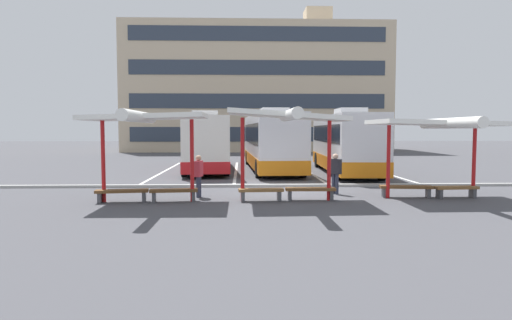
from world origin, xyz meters
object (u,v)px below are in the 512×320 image
object	(u,v)px
bench_1	(174,192)
bench_2	(261,192)
waiting_shelter_0	(145,119)
waiting_shelter_1	(287,117)
waiting_passenger_0	(199,173)
coach_bus_1	(271,142)
waiting_passenger_1	(335,171)
waiting_shelter_2	(436,125)
coach_bus_2	(345,143)
bench_5	(456,189)
bench_3	(310,191)
coach_bus_0	(205,143)
bench_4	(406,188)
bench_0	(122,193)

from	to	relation	value
bench_1	bench_2	bearing A→B (deg)	0.38
waiting_shelter_0	waiting_shelter_1	bearing A→B (deg)	1.48
bench_2	waiting_passenger_0	distance (m)	2.58
coach_bus_1	waiting_passenger_1	distance (m)	10.77
bench_2	waiting_shelter_2	world-z (taller)	waiting_shelter_2
coach_bus_2	bench_2	xyz separation A→B (m)	(-5.41, -10.19, -1.40)
waiting_shelter_2	bench_5	bearing A→B (deg)	7.95
waiting_shelter_0	bench_3	world-z (taller)	waiting_shelter_0
coach_bus_0	bench_5	world-z (taller)	coach_bus_0
waiting_shelter_0	bench_4	distance (m)	9.89
waiting_shelter_2	bench_4	size ratio (longest dim) A/B	2.55
bench_1	bench_3	distance (m)	4.90
bench_2	waiting_shelter_2	bearing A→B (deg)	2.68
coach_bus_2	waiting_passenger_1	size ratio (longest dim) A/B	6.86
coach_bus_2	bench_2	size ratio (longest dim) A/B	6.77
waiting_passenger_1	coach_bus_0	bearing A→B (deg)	119.02
coach_bus_0	bench_3	distance (m)	13.38
waiting_shelter_0	bench_4	size ratio (longest dim) A/B	2.40
waiting_shelter_1	coach_bus_2	bearing A→B (deg)	66.44
bench_4	waiting_passenger_0	size ratio (longest dim) A/B	1.23
bench_3	waiting_shelter_2	world-z (taller)	waiting_shelter_2
coach_bus_1	waiting_shelter_2	world-z (taller)	coach_bus_1
waiting_shelter_1	bench_3	xyz separation A→B (m)	(0.90, 0.31, -2.64)
bench_2	bench_0	bearing A→B (deg)	-178.80
waiting_shelter_0	waiting_passenger_1	bearing A→B (deg)	15.53
bench_0	bench_3	xyz separation A→B (m)	(6.70, 0.26, -0.00)
coach_bus_1	waiting_passenger_0	bearing A→B (deg)	-107.21
coach_bus_1	bench_0	size ratio (longest dim) A/B	6.81
coach_bus_0	waiting_shelter_2	size ratio (longest dim) A/B	2.35
waiting_shelter_1	bench_4	bearing A→B (deg)	10.15
waiting_shelter_2	waiting_passenger_1	distance (m)	4.07
waiting_passenger_0	waiting_passenger_1	distance (m)	5.38
coach_bus_2	bench_0	distance (m)	14.64
coach_bus_2	bench_5	world-z (taller)	coach_bus_2
bench_4	waiting_passenger_0	distance (m)	7.84
coach_bus_1	bench_3	xyz separation A→B (m)	(0.63, -12.08, -1.45)
coach_bus_2	bench_0	xyz separation A→B (m)	(-10.31, -10.30, -1.40)
coach_bus_0	bench_3	size ratio (longest dim) A/B	6.46
waiting_shelter_2	bench_4	xyz separation A→B (m)	(-0.90, 0.37, -2.40)
waiting_shelter_1	bench_2	world-z (taller)	waiting_shelter_1
waiting_shelter_2	waiting_passenger_0	world-z (taller)	waiting_shelter_2
waiting_passenger_0	waiting_shelter_2	bearing A→B (deg)	-4.49
waiting_shelter_1	bench_2	bearing A→B (deg)	170.05
coach_bus_2	waiting_passenger_0	distance (m)	12.05
coach_bus_1	coach_bus_2	bearing A→B (deg)	-25.74
coach_bus_1	waiting_shelter_0	bearing A→B (deg)	-112.44
bench_3	waiting_passenger_1	xyz separation A→B (m)	(1.22, 1.51, 0.58)
bench_1	bench_5	bearing A→B (deg)	2.46
bench_4	waiting_shelter_0	bearing A→B (deg)	-174.29
bench_0	bench_2	xyz separation A→B (m)	(4.90, 0.10, -0.01)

